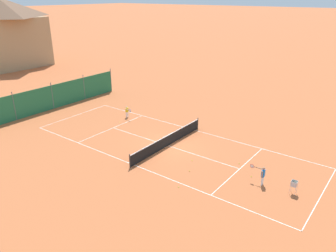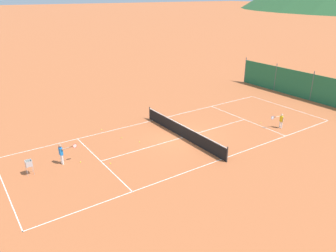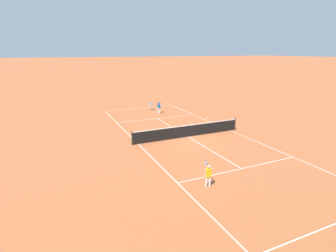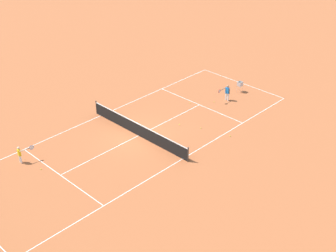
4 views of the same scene
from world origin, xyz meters
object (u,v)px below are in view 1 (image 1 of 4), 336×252
player_far_service (127,111)px  alpine_chalet (2,31)px  tennis_ball_mid_court (179,187)px  tennis_ball_far_corner (192,161)px  tennis_net (168,140)px  tennis_ball_by_net_right (251,177)px  player_near_service (262,174)px  ball_hopper (294,184)px  tennis_ball_service_box (120,122)px  tennis_ball_by_net_left (239,164)px  tennis_ball_alley_right (189,171)px

player_far_service → alpine_chalet: (5.69, 33.11, 5.14)m
tennis_ball_mid_court → tennis_ball_far_corner: size_ratio=1.00×
tennis_net → tennis_ball_by_net_right: tennis_net is taller
player_near_service → alpine_chalet: 50.02m
tennis_ball_far_corner → ball_hopper: (0.18, -7.38, 0.62)m
player_far_service → tennis_net: bearing=-111.5°
player_far_service → tennis_ball_service_box: size_ratio=17.68×
tennis_ball_far_corner → tennis_ball_mid_court: bearing=-160.3°
tennis_ball_by_net_left → alpine_chalet: alpine_chalet is taller
tennis_ball_by_net_left → alpine_chalet: size_ratio=0.01×
player_near_service → tennis_ball_by_net_left: bearing=54.5°
tennis_ball_service_box → tennis_ball_alley_right: bearing=-109.6°
player_near_service → tennis_ball_service_box: bearing=81.2°
tennis_ball_alley_right → alpine_chalet: 45.83m
player_far_service → player_near_service: 16.20m
tennis_ball_service_box → player_near_service: bearing=-98.8°
tennis_net → tennis_ball_by_net_right: (-0.54, -7.51, -0.47)m
tennis_ball_far_corner → tennis_ball_by_net_left: bearing=-60.8°
tennis_ball_alley_right → tennis_ball_mid_court: bearing=-164.7°
tennis_ball_by_net_right → tennis_ball_service_box: same height
player_near_service → tennis_ball_mid_court: 5.49m
tennis_ball_by_net_right → tennis_ball_service_box: size_ratio=1.00×
player_far_service → tennis_ball_by_net_right: size_ratio=17.68×
tennis_ball_mid_court → tennis_ball_far_corner: same height
tennis_ball_mid_court → tennis_ball_service_box: size_ratio=1.00×
player_near_service → tennis_ball_far_corner: bearing=89.9°
player_near_service → ball_hopper: 1.99m
player_far_service → alpine_chalet: alpine_chalet is taller
tennis_ball_mid_court → tennis_ball_by_net_left: size_ratio=1.00×
player_far_service → tennis_ball_service_box: player_far_service is taller
ball_hopper → tennis_net: bearing=85.3°
player_near_service → tennis_ball_alley_right: (-1.40, 4.71, -0.73)m
alpine_chalet → tennis_ball_by_net_right: bearing=-100.7°
player_far_service → player_near_service: (-3.91, -15.72, 0.08)m
tennis_ball_mid_court → ball_hopper: ball_hopper is taller
tennis_ball_by_net_left → tennis_ball_service_box: size_ratio=1.00×
tennis_ball_by_net_right → alpine_chalet: size_ratio=0.01×
tennis_net → tennis_ball_service_box: size_ratio=139.09×
tennis_ball_mid_court → ball_hopper: 7.18m
tennis_ball_by_net_left → tennis_ball_alley_right: bearing=143.0°
tennis_ball_alley_right → tennis_ball_by_net_right: size_ratio=1.00×
tennis_net → ball_hopper: bearing=-94.7°
tennis_ball_alley_right → tennis_ball_service_box: same height
tennis_net → tennis_ball_mid_court: (-4.58, -4.30, -0.47)m
tennis_ball_by_net_left → tennis_net: bearing=96.2°
tennis_ball_by_net_left → alpine_chalet: 47.47m
player_near_service → tennis_net: bearing=83.0°
tennis_ball_service_box → tennis_ball_far_corner: same height
tennis_ball_mid_court → tennis_ball_far_corner: 3.78m
tennis_ball_mid_court → tennis_ball_by_net_left: (5.24, -1.74, 0.00)m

